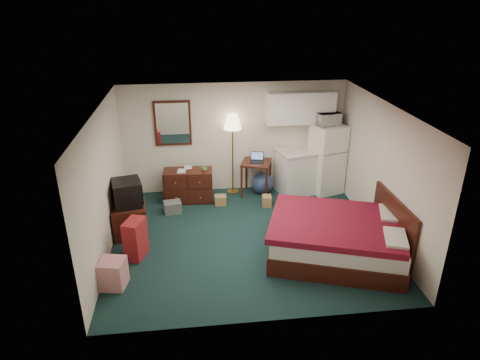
{
  "coord_description": "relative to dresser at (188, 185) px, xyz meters",
  "views": [
    {
      "loc": [
        -0.96,
        -6.91,
        4.28
      ],
      "look_at": [
        -0.11,
        0.24,
        1.1
      ],
      "focal_mm": 32.0,
      "sensor_mm": 36.0,
      "label": 1
    }
  ],
  "objects": [
    {
      "name": "crt_tv",
      "position": [
        -1.13,
        -1.27,
        0.49
      ],
      "size": [
        0.62,
        0.65,
        0.48
      ],
      "primitive_type": null,
      "rotation": [
        0.0,
        0.0,
        0.22
      ],
      "color": "black",
      "rests_on": "tv_stand"
    },
    {
      "name": "cardboard_box_b",
      "position": [
        1.67,
        -0.47,
        -0.25
      ],
      "size": [
        0.21,
        0.25,
        0.23
      ],
      "primitive_type": null,
      "rotation": [
        0.0,
        0.0,
        -0.08
      ],
      "color": "#98683F",
      "rests_on": "floor"
    },
    {
      "name": "ceiling",
      "position": [
        1.07,
        -1.74,
        2.14
      ],
      "size": [
        5.0,
        4.5,
        0.01
      ],
      "primitive_type": "cube",
      "color": "silver",
      "rests_on": "walls"
    },
    {
      "name": "cardboard_box_a",
      "position": [
        0.68,
        -0.29,
        -0.26
      ],
      "size": [
        0.25,
        0.22,
        0.21
      ],
      "primitive_type": null,
      "rotation": [
        0.0,
        0.0,
        -0.03
      ],
      "color": "#98683F",
      "rests_on": "floor"
    },
    {
      "name": "book_b",
      "position": [
        -0.07,
        0.13,
        0.47
      ],
      "size": [
        0.16,
        0.04,
        0.22
      ],
      "primitive_type": "imported",
      "rotation": [
        0.0,
        0.0,
        0.11
      ],
      "color": "#98683F",
      "rests_on": "dresser"
    },
    {
      "name": "bed",
      "position": [
        2.54,
        -2.52,
        -0.01
      ],
      "size": [
        2.63,
        2.33,
        0.7
      ],
      "primitive_type": null,
      "rotation": [
        0.0,
        0.0,
        -0.33
      ],
      "color": "#4B0E18",
      "rests_on": "floor"
    },
    {
      "name": "book_a",
      "position": [
        -0.22,
        -0.03,
        0.48
      ],
      "size": [
        0.18,
        0.04,
        0.24
      ],
      "primitive_type": "imported",
      "rotation": [
        0.0,
        0.0,
        -0.14
      ],
      "color": "#98683F",
      "rests_on": "dresser"
    },
    {
      "name": "floor_lamp",
      "position": [
        1.02,
        0.31,
        0.56
      ],
      "size": [
        0.43,
        0.43,
        1.84
      ],
      "primitive_type": null,
      "rotation": [
        0.0,
        0.0,
        -0.07
      ],
      "color": "#BE893D",
      "rests_on": "floor"
    },
    {
      "name": "mug",
      "position": [
        0.36,
        -0.08,
        0.42
      ],
      "size": [
        0.13,
        0.1,
        0.12
      ],
      "primitive_type": "imported",
      "rotation": [
        0.0,
        0.0,
        -0.04
      ],
      "color": "#5C9C43",
      "rests_on": "dresser"
    },
    {
      "name": "laptop",
      "position": [
        1.54,
        0.16,
        0.52
      ],
      "size": [
        0.33,
        0.29,
        0.2
      ],
      "primitive_type": null,
      "rotation": [
        0.0,
        0.0,
        -0.21
      ],
      "color": "black",
      "rests_on": "desk"
    },
    {
      "name": "mirror",
      "position": [
        -0.28,
        0.48,
        1.29
      ],
      "size": [
        0.8,
        0.06,
        1.0
      ],
      "primitive_type": null,
      "color": "white",
      "rests_on": "walls"
    },
    {
      "name": "upper_cabinets",
      "position": [
        2.52,
        0.34,
        1.59
      ],
      "size": [
        1.5,
        0.35,
        0.7
      ],
      "primitive_type": null,
      "color": "white",
      "rests_on": "walls"
    },
    {
      "name": "file_bin",
      "position": [
        -0.35,
        -0.54,
        -0.24
      ],
      "size": [
        0.39,
        0.32,
        0.25
      ],
      "primitive_type": null,
      "rotation": [
        0.0,
        0.0,
        0.15
      ],
      "color": "slate",
      "rests_on": "floor"
    },
    {
      "name": "floor",
      "position": [
        1.07,
        -1.74,
        -0.36
      ],
      "size": [
        5.0,
        4.5,
        0.01
      ],
      "primitive_type": "cube",
      "color": "black",
      "rests_on": "ground"
    },
    {
      "name": "fridge",
      "position": [
        3.15,
        0.14,
        0.43
      ],
      "size": [
        0.81,
        0.81,
        1.59
      ],
      "primitive_type": null,
      "rotation": [
        0.0,
        0.0,
        0.29
      ],
      "color": "white",
      "rests_on": "floor"
    },
    {
      "name": "headboard",
      "position": [
        3.53,
        -2.52,
        0.19
      ],
      "size": [
        0.06,
        1.56,
        1.0
      ],
      "primitive_type": null,
      "color": "black",
      "rests_on": "walls"
    },
    {
      "name": "retail_box",
      "position": [
        -1.21,
        -2.92,
        -0.13
      ],
      "size": [
        0.44,
        0.44,
        0.47
      ],
      "primitive_type": null,
      "rotation": [
        0.0,
        0.0,
        -0.2
      ],
      "color": "beige",
      "rests_on": "floor"
    },
    {
      "name": "dresser",
      "position": [
        0.0,
        0.0,
        0.0
      ],
      "size": [
        1.08,
        0.54,
        0.72
      ],
      "primitive_type": null,
      "rotation": [
        0.0,
        0.0,
        -0.06
      ],
      "color": "black",
      "rests_on": "floor"
    },
    {
      "name": "desk",
      "position": [
        1.53,
        0.17,
        0.03
      ],
      "size": [
        0.79,
        0.79,
        0.79
      ],
      "primitive_type": null,
      "rotation": [
        0.0,
        0.0,
        -0.32
      ],
      "color": "black",
      "rests_on": "floor"
    },
    {
      "name": "microwave",
      "position": [
        3.1,
        0.15,
        1.4
      ],
      "size": [
        0.56,
        0.41,
        0.35
      ],
      "primitive_type": "imported",
      "rotation": [
        0.0,
        0.0,
        0.27
      ],
      "color": "white",
      "rests_on": "fridge"
    },
    {
      "name": "suitcase",
      "position": [
        -0.93,
        -2.12,
        -0.0
      ],
      "size": [
        0.41,
        0.51,
        0.71
      ],
      "primitive_type": null,
      "rotation": [
        0.0,
        0.0,
        -0.34
      ],
      "color": "maroon",
      "rests_on": "floor"
    },
    {
      "name": "kitchen_counter",
      "position": [
        2.51,
        0.17,
        0.13
      ],
      "size": [
        1.03,
        0.88,
        0.98
      ],
      "primitive_type": null,
      "rotation": [
        0.0,
        0.0,
        0.25
      ],
      "color": "white",
      "rests_on": "floor"
    },
    {
      "name": "exercise_ball",
      "position": [
        1.68,
        0.17,
        -0.11
      ],
      "size": [
        0.62,
        0.62,
        0.5
      ],
      "primitive_type": "sphere",
      "rotation": [
        0.0,
        0.0,
        -0.29
      ],
      "color": "navy",
      "rests_on": "floor"
    },
    {
      "name": "tv_stand",
      "position": [
        -1.12,
        -1.31,
        -0.06
      ],
      "size": [
        0.68,
        0.73,
        0.61
      ],
      "primitive_type": null,
      "rotation": [
        0.0,
        0.0,
        0.11
      ],
      "color": "black",
      "rests_on": "floor"
    },
    {
      "name": "walls",
      "position": [
        1.07,
        -1.74,
        0.89
      ],
      "size": [
        5.01,
        4.51,
        2.5
      ],
      "color": "silver",
      "rests_on": "floor"
    }
  ]
}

